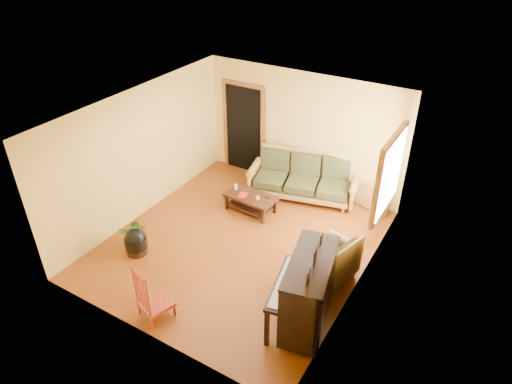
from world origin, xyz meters
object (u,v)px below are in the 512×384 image
Objects in this scene: red_chair at (154,291)px; armchair at (329,256)px; sofa at (303,178)px; footstool at (136,244)px; piano at (309,293)px; ceramic_crock at (382,209)px; potted_plant at (136,234)px; coffee_table at (251,203)px.

armchair is at bearing 67.13° from red_chair.
sofa reaches higher than footstool.
sofa is 2.53× the size of armchair.
footstool is at bearing -144.19° from armchair.
piano reaches higher than sofa.
sofa is at bearing 103.11° from red_chair.
piano is 1.41× the size of red_chair.
ceramic_crock is at bearing 83.35° from red_chair.
potted_plant is (-3.35, -1.04, -0.15)m from armchair.
ceramic_crock is (2.14, 4.42, -0.35)m from red_chair.
footstool is (-1.75, -3.22, -0.29)m from sofa.
potted_plant is (-1.20, -2.07, 0.10)m from coffee_table.
red_chair is (-2.04, -1.03, -0.12)m from piano.
red_chair reaches higher than armchair.
coffee_table is 1.16× the size of armchair.
coffee_table is 3.19m from red_chair.
red_chair is (1.31, -0.95, 0.29)m from footstool.
red_chair is at bearing -85.71° from coffee_table.
sofa is 2.18× the size of coffee_table.
piano reaches higher than red_chair.
sofa is at bearing 58.70° from potted_plant.
red_chair is at bearing -36.01° from footstool.
coffee_table is at bearing -137.49° from sofa.
armchair reaches higher than ceramic_crock.
footstool is at bearing 163.15° from red_chair.
red_chair is at bearing -37.21° from potted_plant.
coffee_table is (-0.68, -1.01, -0.29)m from sofa.
footstool is 0.69× the size of potted_plant.
potted_plant is at bearing -146.93° from armchair.
armchair is (2.15, -1.03, 0.26)m from coffee_table.
sofa is 3.52m from piano.
sofa is 2.52m from armchair.
red_chair is (-1.92, -2.13, 0.04)m from armchair.
ceramic_crock is (2.37, 1.25, -0.06)m from coffee_table.
sofa is 5.58× the size of footstool.
ceramic_crock is 0.45× the size of potted_plant.
piano is 3.38m from footstool.
piano is at bearing -67.54° from armchair.
armchair reaches higher than footstool.
piano is 3.42m from ceramic_crock.
coffee_table is 2.56× the size of footstool.
red_chair reaches higher than footstool.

